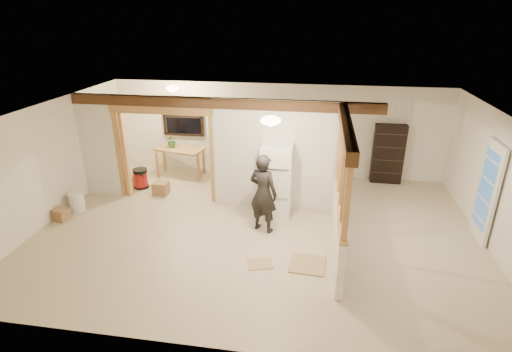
% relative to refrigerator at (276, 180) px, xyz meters
% --- Properties ---
extents(floor, '(9.00, 6.50, 0.01)m').
position_rel_refrigerator_xyz_m(floor, '(-0.29, -0.82, -0.81)').
color(floor, '#BFAB8E').
rests_on(floor, ground).
extents(ceiling, '(9.00, 6.50, 0.01)m').
position_rel_refrigerator_xyz_m(ceiling, '(-0.29, -0.82, 1.70)').
color(ceiling, white).
extents(wall_back, '(9.00, 0.01, 2.50)m').
position_rel_refrigerator_xyz_m(wall_back, '(-0.29, 2.43, 0.45)').
color(wall_back, silver).
rests_on(wall_back, floor).
extents(wall_front, '(9.00, 0.01, 2.50)m').
position_rel_refrigerator_xyz_m(wall_front, '(-0.29, -4.07, 0.45)').
color(wall_front, silver).
rests_on(wall_front, floor).
extents(wall_left, '(0.01, 6.50, 2.50)m').
position_rel_refrigerator_xyz_m(wall_left, '(-4.79, -0.82, 0.45)').
color(wall_left, silver).
rests_on(wall_left, floor).
extents(wall_right, '(0.01, 6.50, 2.50)m').
position_rel_refrigerator_xyz_m(wall_right, '(4.21, -0.82, 0.45)').
color(wall_right, silver).
rests_on(wall_right, floor).
extents(partition_left_stub, '(0.90, 0.12, 2.50)m').
position_rel_refrigerator_xyz_m(partition_left_stub, '(-4.34, 0.38, 0.45)').
color(partition_left_stub, silver).
rests_on(partition_left_stub, floor).
extents(partition_center, '(2.80, 0.12, 2.50)m').
position_rel_refrigerator_xyz_m(partition_center, '(-0.09, 0.38, 0.45)').
color(partition_center, silver).
rests_on(partition_center, floor).
extents(doorway_frame, '(2.46, 0.14, 2.20)m').
position_rel_refrigerator_xyz_m(doorway_frame, '(-2.69, 0.38, 0.30)').
color(doorway_frame, tan).
rests_on(doorway_frame, floor).
extents(header_beam_back, '(7.00, 0.18, 0.22)m').
position_rel_refrigerator_xyz_m(header_beam_back, '(-1.29, 0.38, 1.58)').
color(header_beam_back, '#50311B').
rests_on(header_beam_back, ceiling).
extents(header_beam_right, '(0.18, 3.30, 0.22)m').
position_rel_refrigerator_xyz_m(header_beam_right, '(1.31, -1.22, 1.58)').
color(header_beam_right, '#50311B').
rests_on(header_beam_right, ceiling).
extents(pony_wall, '(0.12, 3.20, 1.00)m').
position_rel_refrigerator_xyz_m(pony_wall, '(1.31, -1.22, -0.30)').
color(pony_wall, silver).
rests_on(pony_wall, floor).
extents(stud_partition, '(0.14, 3.20, 1.32)m').
position_rel_refrigerator_xyz_m(stud_partition, '(1.31, -1.22, 0.86)').
color(stud_partition, tan).
rests_on(stud_partition, pony_wall).
extents(window_back, '(1.12, 0.10, 1.10)m').
position_rel_refrigerator_xyz_m(window_back, '(-2.89, 2.35, 0.75)').
color(window_back, black).
rests_on(window_back, wall_back).
extents(french_door, '(0.12, 0.86, 2.00)m').
position_rel_refrigerator_xyz_m(french_door, '(4.13, -0.42, 0.20)').
color(french_door, white).
rests_on(french_door, floor).
extents(ceiling_dome_main, '(0.36, 0.36, 0.16)m').
position_rel_refrigerator_xyz_m(ceiling_dome_main, '(0.01, -1.32, 1.68)').
color(ceiling_dome_main, '#FFEABF').
rests_on(ceiling_dome_main, ceiling).
extents(ceiling_dome_util, '(0.32, 0.32, 0.14)m').
position_rel_refrigerator_xyz_m(ceiling_dome_util, '(-2.79, 1.48, 1.68)').
color(ceiling_dome_util, '#FFEABF').
rests_on(ceiling_dome_util, ceiling).
extents(hanging_bulb, '(0.07, 0.07, 0.07)m').
position_rel_refrigerator_xyz_m(hanging_bulb, '(-2.29, 0.78, 1.38)').
color(hanging_bulb, '#FFD88C').
rests_on(hanging_bulb, ceiling).
extents(refrigerator, '(0.66, 0.64, 1.61)m').
position_rel_refrigerator_xyz_m(refrigerator, '(0.00, 0.00, 0.00)').
color(refrigerator, white).
rests_on(refrigerator, floor).
extents(woman, '(0.71, 0.60, 1.67)m').
position_rel_refrigerator_xyz_m(woman, '(-0.18, -0.80, 0.03)').
color(woman, black).
rests_on(woman, floor).
extents(work_table, '(1.36, 0.88, 0.79)m').
position_rel_refrigerator_xyz_m(work_table, '(-2.84, 1.81, -0.41)').
color(work_table, tan).
rests_on(work_table, floor).
extents(potted_plant, '(0.42, 0.40, 0.37)m').
position_rel_refrigerator_xyz_m(potted_plant, '(-3.07, 1.86, 0.17)').
color(potted_plant, '#3E7930').
rests_on(potted_plant, work_table).
extents(shop_vac, '(0.48, 0.48, 0.52)m').
position_rel_refrigerator_xyz_m(shop_vac, '(-3.60, 0.85, -0.55)').
color(shop_vac, '#A21613').
rests_on(shop_vac, floor).
extents(bookshelf, '(0.79, 0.26, 1.58)m').
position_rel_refrigerator_xyz_m(bookshelf, '(2.69, 2.23, -0.02)').
color(bookshelf, black).
rests_on(bookshelf, floor).
extents(bucket, '(0.37, 0.37, 0.43)m').
position_rel_refrigerator_xyz_m(bucket, '(-4.51, -0.59, -0.59)').
color(bucket, white).
rests_on(bucket, floor).
extents(box_util_a, '(0.37, 0.32, 0.31)m').
position_rel_refrigerator_xyz_m(box_util_a, '(-2.95, 0.56, -0.65)').
color(box_util_a, '#956D48').
rests_on(box_util_a, floor).
extents(box_util_b, '(0.33, 0.33, 0.28)m').
position_rel_refrigerator_xyz_m(box_util_b, '(-3.86, 0.96, -0.67)').
color(box_util_b, '#956D48').
rests_on(box_util_b, floor).
extents(box_front, '(0.37, 0.33, 0.26)m').
position_rel_refrigerator_xyz_m(box_front, '(-4.60, -1.07, -0.67)').
color(box_front, '#956D48').
rests_on(box_front, floor).
extents(floor_panel_near, '(0.67, 0.67, 0.02)m').
position_rel_refrigerator_xyz_m(floor_panel_near, '(0.80, -1.93, -0.79)').
color(floor_panel_near, tan).
rests_on(floor_panel_near, floor).
extents(floor_panel_far, '(0.53, 0.47, 0.01)m').
position_rel_refrigerator_xyz_m(floor_panel_far, '(-0.06, -2.04, -0.80)').
color(floor_panel_far, tan).
rests_on(floor_panel_far, floor).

